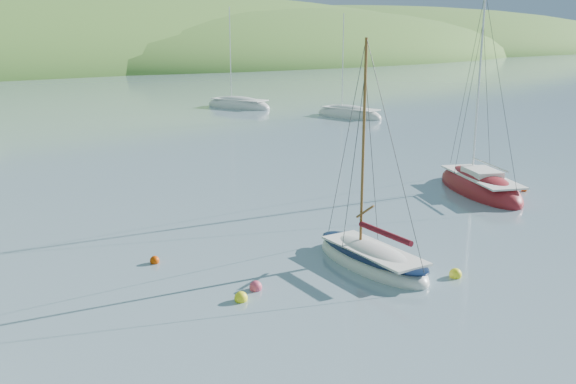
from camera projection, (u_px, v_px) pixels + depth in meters
ground at (446, 282)px, 24.97m from camera, size 700.00×700.00×0.00m
daysailer_white at (372, 260)px, 26.79m from camera, size 2.79×6.61×9.94m
sloop_red at (480, 188)px, 38.79m from camera, size 6.21×9.03×12.69m
distant_sloop_b at (238, 106)px, 80.35m from camera, size 6.41×9.90×13.32m
distant_sloop_d at (349, 115)px, 71.98m from camera, size 4.68×9.02×12.27m
mooring_buoys at (335, 266)px, 26.41m from camera, size 23.89×8.89×0.50m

